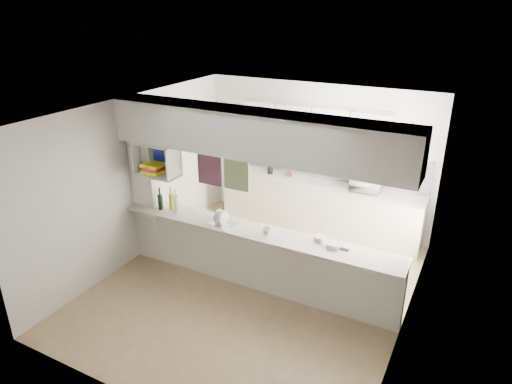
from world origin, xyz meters
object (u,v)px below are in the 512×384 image
Objects in this scene: bowl at (365,174)px; wine_bottles at (170,202)px; microwave at (366,184)px; dish_rack at (223,219)px.

wine_bottles reaches higher than bowl.
bowl is at bearing 41.80° from wine_bottles.
microwave is 1.29× the size of wine_bottles.
microwave is 1.10× the size of dish_rack.
wine_bottles reaches higher than microwave.
microwave is at bearing -21.96° from bowl.
wine_bottles is at bearing -138.20° from bowl.
wine_bottles is (-0.96, 0.03, 0.06)m from dish_rack.
dish_rack is 1.17× the size of wine_bottles.
bowl reaches higher than dish_rack.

